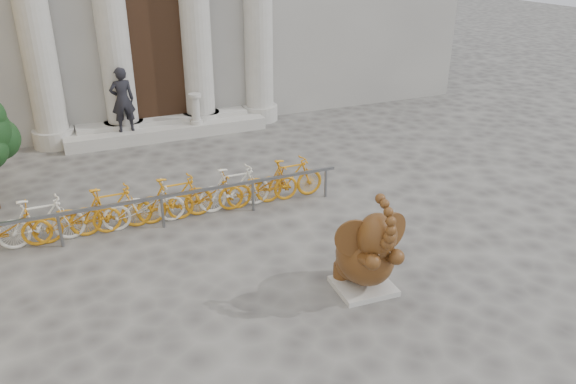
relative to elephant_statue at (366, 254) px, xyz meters
name	(u,v)px	position (x,y,z in m)	size (l,w,h in m)	color
ground	(291,302)	(-1.30, 0.16, -0.71)	(80.00, 80.00, 0.00)	#474442
entrance_steps	(167,130)	(-1.30, 9.56, -0.53)	(6.00, 1.20, 0.36)	#A8A59E
elephant_statue	(366,254)	(0.00, 0.00, 0.00)	(1.30, 1.46, 1.95)	#A8A59E
bike_rack	(159,201)	(-2.70, 3.91, -0.21)	(8.00, 0.53, 1.00)	slate
pedestrian	(122,100)	(-2.53, 9.39, 0.59)	(0.68, 0.45, 1.88)	black
balustrade_post	(196,110)	(-0.45, 9.26, 0.08)	(0.38, 0.38, 0.93)	#A8A59E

